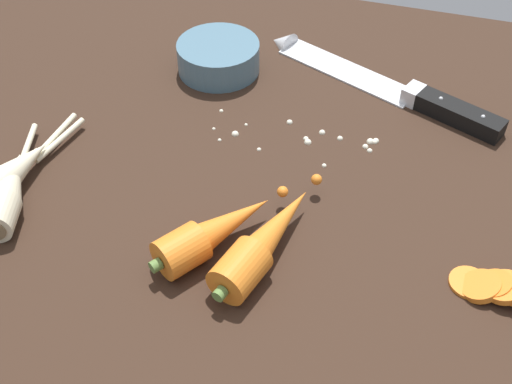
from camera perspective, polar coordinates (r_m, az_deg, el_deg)
ground_plane at (r=72.00cm, az=0.46°, el=-0.89°), size 120.00×90.00×4.00cm
chefs_knife at (r=86.75cm, az=10.43°, el=9.77°), size 33.25×16.70×4.18cm
whole_carrot at (r=62.68cm, az=0.75°, el=-4.41°), size 8.13×18.41×4.20cm
whole_carrot_second at (r=63.57cm, az=-3.88°, el=-3.61°), size 10.86×14.36×4.20cm
parsnip_front at (r=74.17cm, az=-21.14°, el=1.30°), size 6.05×18.71×4.00cm
parsnip_mid_left at (r=72.62cm, az=-21.29°, el=0.15°), size 7.58×17.46×4.00cm
parsnip_mid_right at (r=73.28cm, az=-21.81°, el=0.44°), size 4.79×20.89×4.00cm
carrot_slice_stack at (r=64.85cm, az=20.86°, el=-7.90°), size 9.47×4.34×3.20cm
prep_bowl at (r=87.47cm, az=-3.36°, el=11.99°), size 11.00×11.00×4.00cm
mince_crumbs at (r=77.09cm, az=5.37°, el=4.99°), size 20.19×7.13×0.88cm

